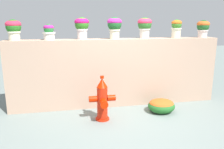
{
  "coord_description": "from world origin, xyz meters",
  "views": [
    {
      "loc": [
        -1.09,
        -4.03,
        1.97
      ],
      "look_at": [
        -0.14,
        0.86,
        0.78
      ],
      "focal_mm": 36.68,
      "sensor_mm": 36.0,
      "label": 1
    }
  ],
  "objects_px": {
    "potted_plant_2": "(82,26)",
    "potted_plant_4": "(145,25)",
    "potted_plant_5": "(176,27)",
    "flower_bush_left": "(161,105)",
    "potted_plant_3": "(115,25)",
    "potted_plant_1": "(49,31)",
    "fire_hydrant": "(102,100)",
    "potted_plant_0": "(13,28)",
    "potted_plant_6": "(203,27)"
  },
  "relations": [
    {
      "from": "potted_plant_2",
      "to": "potted_plant_5",
      "type": "bearing_deg",
      "value": -1.29
    },
    {
      "from": "potted_plant_1",
      "to": "potted_plant_6",
      "type": "xyz_separation_m",
      "value": [
        3.6,
        -0.0,
        0.07
      ]
    },
    {
      "from": "potted_plant_5",
      "to": "fire_hydrant",
      "type": "distance_m",
      "value": 2.49
    },
    {
      "from": "fire_hydrant",
      "to": "potted_plant_1",
      "type": "bearing_deg",
      "value": 140.05
    },
    {
      "from": "potted_plant_3",
      "to": "flower_bush_left",
      "type": "distance_m",
      "value": 2.04
    },
    {
      "from": "potted_plant_4",
      "to": "flower_bush_left",
      "type": "xyz_separation_m",
      "value": [
        0.2,
        -0.71,
        -1.7
      ]
    },
    {
      "from": "potted_plant_1",
      "to": "potted_plant_4",
      "type": "height_order",
      "value": "potted_plant_4"
    },
    {
      "from": "potted_plant_3",
      "to": "potted_plant_5",
      "type": "xyz_separation_m",
      "value": [
        1.48,
        0.01,
        -0.05
      ]
    },
    {
      "from": "potted_plant_2",
      "to": "potted_plant_4",
      "type": "xyz_separation_m",
      "value": [
        1.44,
        0.01,
        -0.0
      ]
    },
    {
      "from": "flower_bush_left",
      "to": "potted_plant_0",
      "type": "bearing_deg",
      "value": 167.4
    },
    {
      "from": "potted_plant_5",
      "to": "fire_hydrant",
      "type": "bearing_deg",
      "value": -156.64
    },
    {
      "from": "potted_plant_2",
      "to": "fire_hydrant",
      "type": "height_order",
      "value": "potted_plant_2"
    },
    {
      "from": "potted_plant_1",
      "to": "fire_hydrant",
      "type": "relative_size",
      "value": 0.36
    },
    {
      "from": "potted_plant_0",
      "to": "fire_hydrant",
      "type": "height_order",
      "value": "potted_plant_0"
    },
    {
      "from": "potted_plant_0",
      "to": "potted_plant_1",
      "type": "distance_m",
      "value": 0.7
    },
    {
      "from": "fire_hydrant",
      "to": "potted_plant_3",
      "type": "bearing_deg",
      "value": 63.15
    },
    {
      "from": "potted_plant_4",
      "to": "potted_plant_5",
      "type": "distance_m",
      "value": 0.76
    },
    {
      "from": "potted_plant_6",
      "to": "potted_plant_5",
      "type": "bearing_deg",
      "value": -178.25
    },
    {
      "from": "potted_plant_5",
      "to": "potted_plant_3",
      "type": "bearing_deg",
      "value": -179.7
    },
    {
      "from": "potted_plant_2",
      "to": "potted_plant_6",
      "type": "height_order",
      "value": "potted_plant_2"
    },
    {
      "from": "potted_plant_3",
      "to": "flower_bush_left",
      "type": "height_order",
      "value": "potted_plant_3"
    },
    {
      "from": "potted_plant_0",
      "to": "potted_plant_6",
      "type": "relative_size",
      "value": 1.04
    },
    {
      "from": "potted_plant_3",
      "to": "potted_plant_4",
      "type": "xyz_separation_m",
      "value": [
        0.72,
        0.06,
        -0.01
      ]
    },
    {
      "from": "potted_plant_1",
      "to": "flower_bush_left",
      "type": "relative_size",
      "value": 0.56
    },
    {
      "from": "potted_plant_3",
      "to": "potted_plant_6",
      "type": "height_order",
      "value": "potted_plant_3"
    },
    {
      "from": "potted_plant_2",
      "to": "potted_plant_4",
      "type": "relative_size",
      "value": 1.0
    },
    {
      "from": "potted_plant_1",
      "to": "potted_plant_3",
      "type": "relative_size",
      "value": 0.69
    },
    {
      "from": "potted_plant_1",
      "to": "potted_plant_5",
      "type": "relative_size",
      "value": 0.77
    },
    {
      "from": "potted_plant_1",
      "to": "flower_bush_left",
      "type": "height_order",
      "value": "potted_plant_1"
    },
    {
      "from": "potted_plant_0",
      "to": "flower_bush_left",
      "type": "xyz_separation_m",
      "value": [
        3.04,
        -0.68,
        -1.66
      ]
    },
    {
      "from": "potted_plant_3",
      "to": "flower_bush_left",
      "type": "relative_size",
      "value": 0.81
    },
    {
      "from": "potted_plant_2",
      "to": "potted_plant_6",
      "type": "distance_m",
      "value": 2.9
    },
    {
      "from": "potted_plant_1",
      "to": "potted_plant_2",
      "type": "height_order",
      "value": "potted_plant_2"
    },
    {
      "from": "potted_plant_2",
      "to": "potted_plant_4",
      "type": "bearing_deg",
      "value": 0.26
    },
    {
      "from": "potted_plant_3",
      "to": "potted_plant_5",
      "type": "bearing_deg",
      "value": 0.3
    },
    {
      "from": "potted_plant_4",
      "to": "potted_plant_6",
      "type": "relative_size",
      "value": 1.15
    },
    {
      "from": "potted_plant_5",
      "to": "flower_bush_left",
      "type": "bearing_deg",
      "value": -130.63
    },
    {
      "from": "potted_plant_4",
      "to": "potted_plant_5",
      "type": "bearing_deg",
      "value": -4.21
    },
    {
      "from": "potted_plant_4",
      "to": "potted_plant_0",
      "type": "bearing_deg",
      "value": -179.3
    },
    {
      "from": "potted_plant_0",
      "to": "fire_hydrant",
      "type": "relative_size",
      "value": 0.47
    },
    {
      "from": "fire_hydrant",
      "to": "flower_bush_left",
      "type": "xyz_separation_m",
      "value": [
        1.33,
        0.16,
        -0.27
      ]
    },
    {
      "from": "potted_plant_5",
      "to": "fire_hydrant",
      "type": "relative_size",
      "value": 0.47
    },
    {
      "from": "potted_plant_6",
      "to": "potted_plant_3",
      "type": "bearing_deg",
      "value": -179.24
    },
    {
      "from": "potted_plant_3",
      "to": "fire_hydrant",
      "type": "xyz_separation_m",
      "value": [
        -0.41,
        -0.81,
        -1.44
      ]
    },
    {
      "from": "potted_plant_5",
      "to": "flower_bush_left",
      "type": "distance_m",
      "value": 1.87
    },
    {
      "from": "potted_plant_2",
      "to": "potted_plant_5",
      "type": "xyz_separation_m",
      "value": [
        2.2,
        -0.05,
        -0.04
      ]
    },
    {
      "from": "potted_plant_0",
      "to": "potted_plant_4",
      "type": "height_order",
      "value": "potted_plant_4"
    },
    {
      "from": "potted_plant_1",
      "to": "fire_hydrant",
      "type": "height_order",
      "value": "potted_plant_1"
    },
    {
      "from": "potted_plant_6",
      "to": "flower_bush_left",
      "type": "relative_size",
      "value": 0.7
    },
    {
      "from": "potted_plant_1",
      "to": "flower_bush_left",
      "type": "xyz_separation_m",
      "value": [
        2.34,
        -0.68,
        -1.58
      ]
    }
  ]
}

